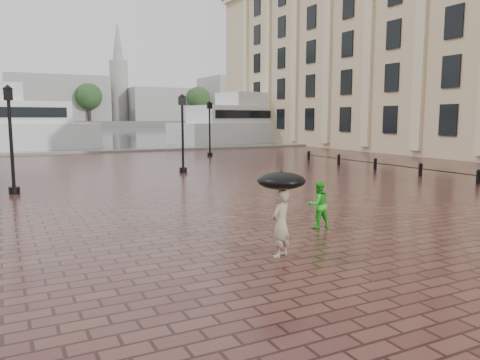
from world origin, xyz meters
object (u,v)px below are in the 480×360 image
object	(u,v)px
adult_pedestrian	(281,223)
ferry_far	(264,122)
child_pedestrian	(318,205)
street_lamps	(92,132)

from	to	relation	value
adult_pedestrian	ferry_far	xyz separation A→B (m)	(25.59, 45.29, 1.80)
adult_pedestrian	child_pedestrian	distance (m)	3.13
street_lamps	adult_pedestrian	world-z (taller)	street_lamps
street_lamps	ferry_far	world-z (taller)	ferry_far
street_lamps	ferry_far	bearing A→B (deg)	43.56
child_pedestrian	street_lamps	bearing A→B (deg)	-75.14
street_lamps	child_pedestrian	size ratio (longest dim) A/B	15.49
child_pedestrian	adult_pedestrian	bearing A→B (deg)	42.61
adult_pedestrian	child_pedestrian	world-z (taller)	adult_pedestrian
street_lamps	ferry_far	xyz separation A→B (m)	(26.37, 25.07, 0.26)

